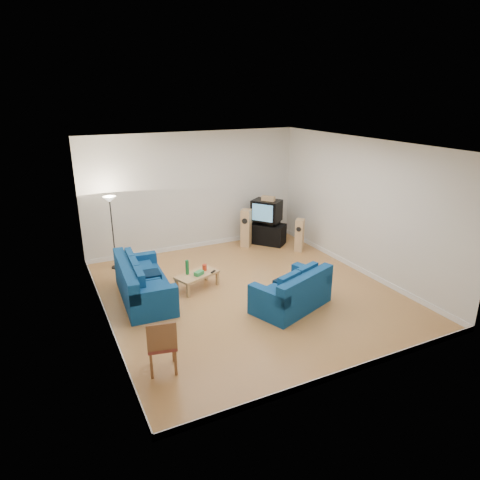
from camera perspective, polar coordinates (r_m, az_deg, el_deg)
name	(u,v)px	position (r m, az deg, el deg)	size (l,w,h in m)	color
room	(248,226)	(8.87, 1.13, 1.94)	(6.01, 6.51, 3.21)	#925B2D
sofa_three_seat	(142,285)	(9.29, -12.99, -5.92)	(1.06, 2.22, 0.84)	navy
sofa_loveseat	(293,294)	(8.76, 7.09, -7.17)	(1.84, 1.42, 0.81)	navy
coffee_table	(197,276)	(9.57, -5.73, -4.78)	(1.08, 0.80, 0.35)	tan
bottle	(187,267)	(9.49, -7.05, -3.64)	(0.08, 0.08, 0.33)	#197233
tissue_box	(199,273)	(9.47, -5.50, -4.43)	(0.22, 0.12, 0.09)	green
red_canister	(204,267)	(9.68, -4.76, -3.67)	(0.10, 0.10, 0.14)	red
remote	(213,272)	(9.60, -3.59, -4.24)	(0.16, 0.05, 0.02)	black
tv_stand	(268,234)	(12.35, 3.74, 0.83)	(0.96, 0.53, 0.58)	black
av_receiver	(270,222)	(12.26, 4.07, 2.37)	(0.45, 0.37, 0.11)	black
television	(266,210)	(12.15, 3.55, 3.95)	(0.91, 0.95, 0.59)	black
centre_speaker	(268,198)	(12.02, 3.79, 5.55)	(0.37, 0.15, 0.13)	tan
speaker_left	(246,228)	(12.04, 0.81, 1.60)	(0.39, 0.40, 1.07)	tan
speaker_right	(299,235)	(11.80, 7.93, 0.63)	(0.34, 0.34, 0.90)	tan
floor_lamp	(110,209)	(10.69, -16.89, 3.93)	(0.31, 0.31, 1.83)	black
dining_chair	(162,343)	(6.85, -10.37, -13.40)	(0.53, 0.53, 0.94)	brown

